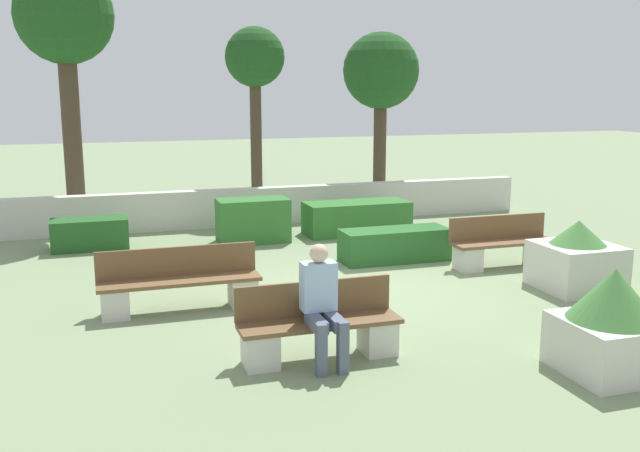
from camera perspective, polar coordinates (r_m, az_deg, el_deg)
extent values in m
plane|color=gray|center=(10.71, 2.92, -5.09)|extent=(60.00, 60.00, 0.00)
cube|color=beige|center=(15.68, -4.12, 1.64)|extent=(12.03, 0.30, 0.81)
cube|color=brown|center=(7.94, 0.04, -7.82)|extent=(1.83, 0.44, 0.05)
cube|color=brown|center=(8.09, -0.49, -5.78)|extent=(1.83, 0.04, 0.40)
cube|color=beige|center=(7.84, -4.79, -9.82)|extent=(0.36, 0.40, 0.39)
cube|color=beige|center=(8.24, 4.63, -8.77)|extent=(0.36, 0.40, 0.39)
cube|color=brown|center=(12.28, 14.55, -1.31)|extent=(1.82, 0.44, 0.05)
cube|color=brown|center=(12.44, 14.01, -0.07)|extent=(1.82, 0.04, 0.40)
cube|color=beige|center=(11.99, 11.76, -2.58)|extent=(0.36, 0.40, 0.39)
cube|color=beige|center=(12.70, 17.09, -2.07)|extent=(0.36, 0.40, 0.39)
cube|color=brown|center=(9.76, -11.13, -4.38)|extent=(2.17, 0.44, 0.05)
cube|color=brown|center=(9.94, -11.35, -2.77)|extent=(2.17, 0.04, 0.40)
cube|color=beige|center=(9.77, -16.09, -5.95)|extent=(0.36, 0.40, 0.39)
cube|color=beige|center=(9.95, -6.18, -5.25)|extent=(0.36, 0.40, 0.39)
cube|color=#515B70|center=(7.69, -0.30, -7.76)|extent=(0.14, 0.46, 0.13)
cube|color=#515B70|center=(7.75, 1.13, -7.61)|extent=(0.14, 0.46, 0.13)
cube|color=#515B70|center=(7.55, 0.09, -9.90)|extent=(0.11, 0.11, 0.57)
cube|color=#515B70|center=(7.62, 1.83, -9.69)|extent=(0.11, 0.11, 0.57)
cube|color=#9EBCE0|center=(7.83, -0.13, -4.82)|extent=(0.38, 0.22, 0.54)
sphere|color=beige|center=(7.72, -0.09, -2.20)|extent=(0.21, 0.21, 0.21)
cube|color=#33702D|center=(14.65, 2.95, 0.67)|extent=(2.14, 0.86, 0.66)
cube|color=#235623|center=(13.92, -17.93, -0.60)|extent=(1.38, 0.66, 0.57)
cube|color=#33702D|center=(13.89, -5.38, 0.45)|extent=(1.36, 0.71, 0.84)
cube|color=#286028|center=(12.43, 5.98, -1.51)|extent=(1.88, 0.68, 0.56)
cube|color=beige|center=(11.33, 19.80, -3.07)|extent=(1.09, 1.09, 0.68)
cone|color=#47843D|center=(11.22, 19.98, -0.48)|extent=(0.82, 0.82, 0.36)
cube|color=beige|center=(8.24, 22.18, -8.87)|extent=(1.01, 1.01, 0.59)
cone|color=#47843D|center=(8.07, 22.48, -5.07)|extent=(0.95, 0.95, 0.55)
cylinder|color=#473828|center=(16.05, -19.21, 6.77)|extent=(0.39, 0.39, 3.86)
sphere|color=#1E4C1E|center=(16.07, -19.80, 15.62)|extent=(2.01, 2.01, 2.01)
cylinder|color=#473828|center=(17.11, -5.12, 6.57)|extent=(0.27, 0.27, 3.27)
sphere|color=#1E4C1E|center=(17.06, -5.24, 13.33)|extent=(1.39, 1.39, 1.39)
cylinder|color=#473828|center=(17.90, 4.80, 6.10)|extent=(0.32, 0.32, 2.84)
sphere|color=#1E4C1E|center=(17.84, 4.90, 12.29)|extent=(1.86, 1.86, 1.86)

